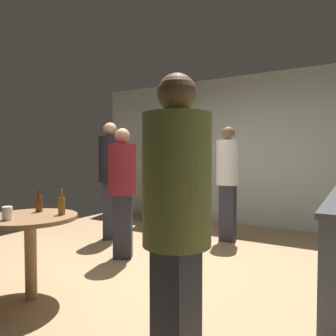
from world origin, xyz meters
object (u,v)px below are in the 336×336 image
(beer_bottle_amber, at_px, (62,205))
(foreground_table, at_px, (30,228))
(person_in_black_shirt, at_px, (110,171))
(person_in_maroon_shirt, at_px, (123,183))
(refrigerator, at_px, (167,174))
(plastic_cup_white, at_px, (7,213))
(person_in_olive_shirt, at_px, (177,214))
(beer_bottle_brown, at_px, (39,203))
(person_in_white_shirt, at_px, (228,174))

(beer_bottle_amber, bearing_deg, foreground_table, -137.11)
(foreground_table, distance_m, person_in_black_shirt, 2.07)
(beer_bottle_amber, xyz_separation_m, person_in_maroon_shirt, (-0.21, 1.12, 0.11))
(refrigerator, height_order, foreground_table, refrigerator)
(refrigerator, height_order, beer_bottle_amber, refrigerator)
(plastic_cup_white, xyz_separation_m, person_in_olive_shirt, (1.68, -0.18, 0.18))
(foreground_table, height_order, person_in_maroon_shirt, person_in_maroon_shirt)
(foreground_table, xyz_separation_m, person_in_olive_shirt, (1.68, -0.39, 0.34))
(beer_bottle_brown, xyz_separation_m, person_in_white_shirt, (0.92, 2.53, 0.17))
(person_in_maroon_shirt, bearing_deg, person_in_olive_shirt, 15.24)
(beer_bottle_brown, height_order, person_in_black_shirt, person_in_black_shirt)
(person_in_black_shirt, bearing_deg, beer_bottle_amber, -7.55)
(foreground_table, distance_m, person_in_maroon_shirt, 1.33)
(refrigerator, height_order, beer_bottle_brown, refrigerator)
(foreground_table, distance_m, person_in_olive_shirt, 1.76)
(refrigerator, bearing_deg, beer_bottle_amber, -74.96)
(refrigerator, relative_size, foreground_table, 2.25)
(person_in_olive_shirt, distance_m, person_in_black_shirt, 3.33)
(person_in_maroon_shirt, relative_size, person_in_white_shirt, 0.95)
(person_in_maroon_shirt, bearing_deg, person_in_black_shirt, -159.78)
(foreground_table, relative_size, person_in_white_shirt, 0.48)
(beer_bottle_amber, bearing_deg, beer_bottle_brown, -178.83)
(person_in_olive_shirt, bearing_deg, refrigerator, -54.79)
(person_in_olive_shirt, xyz_separation_m, person_in_black_shirt, (-2.42, 2.29, 0.06))
(foreground_table, relative_size, person_in_olive_shirt, 0.48)
(beer_bottle_amber, height_order, plastic_cup_white, beer_bottle_amber)
(beer_bottle_amber, bearing_deg, refrigerator, 105.04)
(beer_bottle_amber, distance_m, person_in_maroon_shirt, 1.15)
(refrigerator, height_order, person_in_olive_shirt, refrigerator)
(foreground_table, bearing_deg, person_in_white_shirt, 73.30)
(beer_bottle_brown, relative_size, person_in_maroon_shirt, 0.14)
(person_in_white_shirt, bearing_deg, refrigerator, -121.04)
(person_in_black_shirt, bearing_deg, person_in_white_shirt, 81.44)
(foreground_table, xyz_separation_m, person_in_black_shirt, (-0.74, 1.90, 0.40))
(beer_bottle_amber, height_order, person_in_olive_shirt, person_in_olive_shirt)
(person_in_maroon_shirt, height_order, person_in_white_shirt, person_in_white_shirt)
(person_in_maroon_shirt, bearing_deg, beer_bottle_amber, -19.16)
(foreground_table, height_order, person_in_white_shirt, person_in_white_shirt)
(person_in_olive_shirt, bearing_deg, person_in_black_shirt, -39.65)
(beer_bottle_brown, relative_size, person_in_white_shirt, 0.14)
(refrigerator, relative_size, plastic_cup_white, 16.36)
(beer_bottle_amber, bearing_deg, plastic_cup_white, -115.88)
(person_in_white_shirt, height_order, person_in_black_shirt, person_in_black_shirt)
(beer_bottle_brown, relative_size, person_in_olive_shirt, 0.14)
(person_in_white_shirt, distance_m, person_in_black_shirt, 1.74)
(refrigerator, xyz_separation_m, foreground_table, (0.70, -3.50, -0.27))
(beer_bottle_amber, bearing_deg, person_in_maroon_shirt, 100.82)
(beer_bottle_amber, relative_size, person_in_olive_shirt, 0.14)
(beer_bottle_amber, bearing_deg, person_in_olive_shirt, -20.91)
(refrigerator, height_order, person_in_maroon_shirt, refrigerator)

